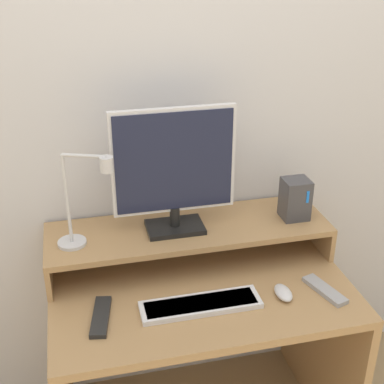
# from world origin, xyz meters

# --- Properties ---
(wall_back) EXTENTS (6.00, 0.05, 2.50)m
(wall_back) POSITION_xyz_m (0.00, 0.69, 1.25)
(wall_back) COLOR silver
(wall_back) RESTS_ON ground_plane
(desk) EXTENTS (1.04, 0.65, 0.70)m
(desk) POSITION_xyz_m (0.00, 0.33, 0.49)
(desk) COLOR #A87F51
(desk) RESTS_ON ground_plane
(monitor_shelf) EXTENTS (1.04, 0.31, 0.13)m
(monitor_shelf) POSITION_xyz_m (0.00, 0.50, 0.82)
(monitor_shelf) COLOR #A87F51
(monitor_shelf) RESTS_ON desk
(monitor) EXTENTS (0.43, 0.13, 0.46)m
(monitor) POSITION_xyz_m (-0.05, 0.50, 1.08)
(monitor) COLOR black
(monitor) RESTS_ON monitor_shelf
(desk_lamp) EXTENTS (0.21, 0.12, 0.34)m
(desk_lamp) POSITION_xyz_m (-0.37, 0.46, 1.00)
(desk_lamp) COLOR silver
(desk_lamp) RESTS_ON monitor_shelf
(router_dock) EXTENTS (0.10, 0.09, 0.16)m
(router_dock) POSITION_xyz_m (0.40, 0.48, 0.91)
(router_dock) COLOR #3D3D42
(router_dock) RESTS_ON monitor_shelf
(keyboard) EXTENTS (0.40, 0.11, 0.02)m
(keyboard) POSITION_xyz_m (-0.03, 0.20, 0.71)
(keyboard) COLOR silver
(keyboard) RESTS_ON desk
(mouse) EXTENTS (0.05, 0.10, 0.03)m
(mouse) POSITION_xyz_m (0.26, 0.20, 0.72)
(mouse) COLOR silver
(mouse) RESTS_ON desk
(remote_control) EXTENTS (0.09, 0.20, 0.02)m
(remote_control) POSITION_xyz_m (-0.35, 0.22, 0.71)
(remote_control) COLOR black
(remote_control) RESTS_ON desk
(remote_secondary) EXTENTS (0.10, 0.18, 0.02)m
(remote_secondary) POSITION_xyz_m (0.40, 0.18, 0.71)
(remote_secondary) COLOR #99999E
(remote_secondary) RESTS_ON desk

